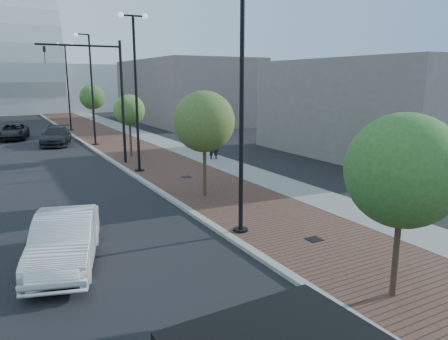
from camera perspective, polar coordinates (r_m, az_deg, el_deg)
sidewalk at (r=44.43m, az=-14.79°, el=4.52°), size 7.00×140.00×0.12m
concrete_strip at (r=45.16m, az=-11.46°, el=4.80°), size 2.40×140.00×0.13m
curb at (r=43.73m, az=-19.24°, el=4.14°), size 0.30×140.00×0.14m
white_sedan at (r=14.01m, az=-20.53°, el=-8.80°), size 3.00×5.16×1.61m
dark_car_mid at (r=45.03m, az=-26.37°, el=4.62°), size 3.27×5.60×1.46m
dark_car_far at (r=39.66m, az=-21.55°, el=4.25°), size 3.45×5.70×1.54m
pedestrian at (r=29.67m, az=-1.45°, el=3.22°), size 0.88×0.74×2.07m
streetlight_1 at (r=14.94m, az=1.99°, el=7.19°), size 1.44×0.56×9.21m
streetlight_2 at (r=25.97m, az=-11.66°, el=10.10°), size 1.72×0.56×9.28m
streetlight_3 at (r=37.59m, az=-17.35°, el=9.62°), size 1.44×0.56×9.21m
streetlight_4 at (r=49.40m, az=-20.15°, el=10.46°), size 1.72×0.56×9.28m
traffic_mast at (r=28.62m, az=-15.25°, el=10.42°), size 5.09×0.20×8.00m
tree_0 at (r=11.32m, az=22.92°, el=-0.07°), size 2.84×2.84×4.85m
tree_1 at (r=19.95m, az=-2.58°, el=6.48°), size 2.86×2.86×5.10m
tree_2 at (r=31.15m, az=-12.49°, el=7.81°), size 2.26×2.19×4.55m
tree_3 at (r=42.75m, az=-17.17°, el=9.29°), size 2.38×2.33×5.09m
convention_center at (r=87.93m, az=-26.00°, el=11.17°), size 50.00×30.00×50.00m
commercial_block_ne at (r=57.65m, az=-5.23°, el=10.45°), size 12.00×22.00×8.00m
commercial_block_e at (r=33.99m, az=19.14°, el=7.88°), size 10.00×16.00×7.00m
utility_cover_1 at (r=15.40m, az=11.97°, el=-9.05°), size 0.50×0.50×0.02m
utility_cover_2 at (r=24.40m, az=-5.05°, el=-0.94°), size 0.50×0.50×0.02m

